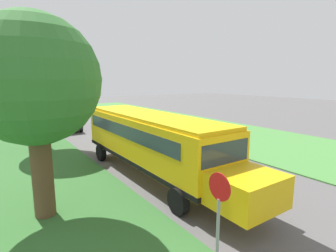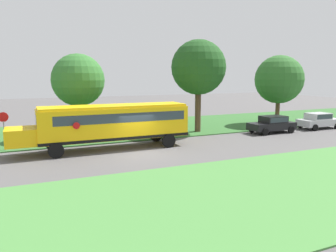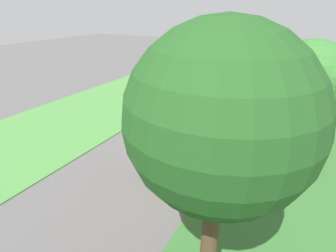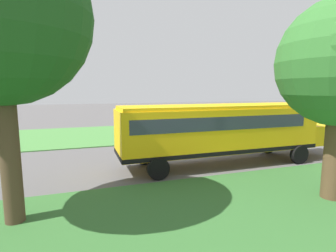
% 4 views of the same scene
% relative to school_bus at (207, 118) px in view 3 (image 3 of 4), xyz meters
% --- Properties ---
extents(ground_plane, '(120.00, 120.00, 0.00)m').
position_rel_school_bus_xyz_m(ground_plane, '(2.25, 1.53, -1.92)').
color(ground_plane, '#565454').
extents(grass_far_side, '(10.00, 80.00, 0.07)m').
position_rel_school_bus_xyz_m(grass_far_side, '(11.25, 1.53, -1.89)').
color(grass_far_side, '#47843D').
rests_on(grass_far_side, ground).
extents(school_bus, '(2.84, 12.42, 3.16)m').
position_rel_school_bus_xyz_m(school_bus, '(0.00, 0.00, 0.00)').
color(school_bus, yellow).
rests_on(school_bus, ground).
extents(pickup_truck, '(2.28, 5.40, 2.10)m').
position_rel_school_bus_xyz_m(pickup_truck, '(4.95, -14.98, -0.85)').
color(pickup_truck, '#236038').
rests_on(pickup_truck, ground).
extents(oak_tree_beside_bus, '(4.35, 4.35, 7.04)m').
position_rel_school_bus_xyz_m(oak_tree_beside_bus, '(-5.39, -1.26, 2.93)').
color(oak_tree_beside_bus, brown).
rests_on(oak_tree_beside_bus, ground).
extents(oak_tree_roadside_mid, '(4.97, 4.97, 8.46)m').
position_rel_school_bus_xyz_m(oak_tree_roadside_mid, '(-3.53, 9.10, 3.99)').
color(oak_tree_roadside_mid, '#4C3826').
rests_on(oak_tree_roadside_mid, ground).
extents(stop_sign, '(0.08, 0.68, 2.74)m').
position_rel_school_bus_xyz_m(stop_sign, '(-2.35, -6.97, -0.19)').
color(stop_sign, gray).
rests_on(stop_sign, ground).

